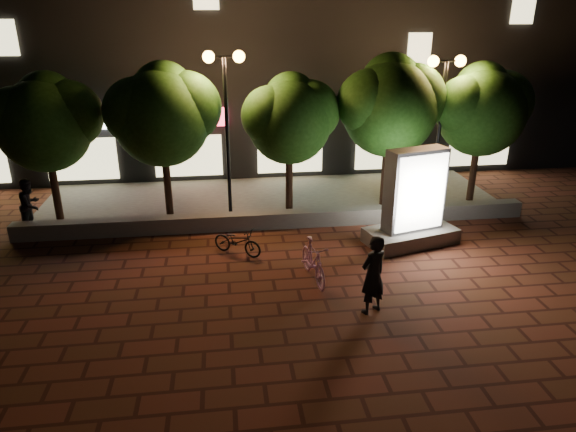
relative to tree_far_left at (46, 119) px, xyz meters
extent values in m
plane|color=#522319|center=(6.95, -5.46, -3.29)|extent=(80.00, 80.00, 0.00)
cube|color=slate|center=(6.95, -1.46, -3.04)|extent=(16.00, 0.45, 0.50)
cube|color=slate|center=(6.95, 1.04, -3.25)|extent=(16.00, 5.00, 0.08)
cube|color=black|center=(6.95, 7.54, 1.71)|extent=(28.00, 8.00, 10.00)
cube|color=white|center=(-0.05, 3.48, -0.69)|extent=(3.20, 0.12, 0.70)
cube|color=beige|center=(-0.05, 3.48, -2.19)|extent=(2.60, 0.10, 1.60)
cube|color=red|center=(3.95, 3.48, -0.69)|extent=(3.20, 0.12, 0.70)
cube|color=beige|center=(3.95, 3.48, -2.19)|extent=(2.60, 0.10, 1.60)
cube|color=#3FA8C4|center=(7.95, 3.48, -0.69)|extent=(3.20, 0.12, 0.70)
cube|color=beige|center=(7.95, 3.48, -2.19)|extent=(2.60, 0.10, 1.60)
cube|color=orange|center=(11.95, 3.48, -0.69)|extent=(3.20, 0.12, 0.70)
cube|color=beige|center=(11.95, 3.48, -2.19)|extent=(2.60, 0.10, 1.60)
cube|color=silver|center=(15.95, 3.48, -0.69)|extent=(3.20, 0.12, 0.70)
cube|color=beige|center=(15.95, 3.48, -2.19)|extent=(2.60, 0.10, 1.60)
cube|color=beige|center=(-2.05, 3.48, 2.21)|extent=(0.90, 0.10, 1.20)
cube|color=beige|center=(12.95, 3.48, 1.71)|extent=(0.90, 0.10, 1.20)
cube|color=beige|center=(16.95, 3.48, 3.21)|extent=(0.90, 0.10, 1.20)
cylinder|color=black|center=(-0.05, -0.06, -2.09)|extent=(0.24, 0.24, 2.25)
sphere|color=#235218|center=(-0.05, -0.06, -0.19)|extent=(2.80, 2.80, 2.80)
sphere|color=#235218|center=(0.65, 0.14, 0.11)|extent=(2.10, 2.10, 2.10)
sphere|color=#235218|center=(-0.68, -0.21, 0.06)|extent=(1.96, 1.96, 1.96)
sphere|color=#235218|center=(0.05, 0.29, 0.51)|extent=(1.82, 1.82, 1.82)
cylinder|color=black|center=(3.45, -0.06, -2.04)|extent=(0.24, 0.24, 2.34)
sphere|color=#235218|center=(3.45, -0.06, -0.05)|extent=(3.00, 3.00, 3.00)
sphere|color=#235218|center=(4.20, 0.14, 0.25)|extent=(2.25, 2.25, 2.25)
sphere|color=#235218|center=(2.77, -0.21, 0.20)|extent=(2.10, 2.10, 2.10)
sphere|color=#235218|center=(3.55, 0.29, 0.70)|extent=(1.95, 1.95, 1.95)
cylinder|color=black|center=(7.45, -0.06, -2.11)|extent=(0.24, 0.24, 2.21)
sphere|color=#235218|center=(7.45, -0.06, -0.26)|extent=(2.70, 2.70, 2.70)
sphere|color=#235218|center=(8.12, 0.14, 0.04)|extent=(2.03, 2.03, 2.02)
sphere|color=#235218|center=(6.84, -0.21, -0.01)|extent=(1.89, 1.89, 1.89)
sphere|color=#235218|center=(7.55, 0.29, 0.41)|extent=(1.76, 1.76, 1.76)
cylinder|color=black|center=(10.75, -0.06, -2.00)|extent=(0.24, 0.24, 2.43)
sphere|color=#235218|center=(10.75, -0.06, 0.07)|extent=(3.10, 3.10, 3.10)
sphere|color=#235218|center=(11.52, 0.14, 0.37)|extent=(2.33, 2.33, 2.33)
sphere|color=#235218|center=(10.05, -0.21, 0.32)|extent=(2.17, 2.17, 2.17)
sphere|color=#235218|center=(10.85, 0.29, 0.85)|extent=(2.01, 2.02, 2.02)
cylinder|color=black|center=(13.95, -0.06, -2.06)|extent=(0.24, 0.24, 2.29)
sphere|color=#235218|center=(13.95, -0.06, -0.12)|extent=(2.90, 2.90, 2.90)
sphere|color=#235218|center=(14.67, 0.14, 0.18)|extent=(2.18, 2.17, 2.17)
sphere|color=#235218|center=(13.30, -0.21, 0.13)|extent=(2.03, 2.03, 2.03)
sphere|color=#235218|center=(14.05, 0.29, 0.61)|extent=(1.89, 1.88, 1.88)
cylinder|color=black|center=(5.45, -0.26, -0.71)|extent=(0.12, 0.12, 5.00)
cylinder|color=black|center=(5.45, -0.26, 1.79)|extent=(0.90, 0.08, 0.08)
sphere|color=#FFB23F|center=(5.00, -0.26, 1.79)|extent=(0.36, 0.36, 0.36)
sphere|color=#FFB23F|center=(5.90, -0.26, 1.79)|extent=(0.36, 0.36, 0.36)
cylinder|color=black|center=(12.45, -0.26, -0.81)|extent=(0.12, 0.12, 4.80)
cylinder|color=black|center=(12.45, -0.26, 1.59)|extent=(0.90, 0.08, 0.08)
sphere|color=#FFB23F|center=(12.00, -0.26, 1.59)|extent=(0.36, 0.36, 0.36)
sphere|color=#FFB23F|center=(12.90, -0.26, 1.59)|extent=(0.36, 0.36, 0.36)
cube|color=slate|center=(10.63, -3.15, -3.08)|extent=(2.85, 1.94, 0.43)
cube|color=#4C4C51|center=(10.63, -3.15, -1.67)|extent=(1.83, 1.03, 2.39)
cube|color=white|center=(10.71, -3.45, -1.67)|extent=(1.53, 0.45, 2.17)
cube|color=white|center=(10.55, -2.84, -1.67)|extent=(1.53, 0.45, 2.17)
imported|color=#DD90C8|center=(7.40, -5.03, -2.77)|extent=(0.74, 1.81, 1.05)
imported|color=black|center=(8.44, -6.66, -2.36)|extent=(0.81, 0.71, 1.86)
imported|color=black|center=(5.57, -3.28, -2.90)|extent=(1.53, 1.26, 0.78)
imported|color=black|center=(-0.55, -0.96, -2.39)|extent=(0.81, 0.93, 1.65)
camera|label=1|loc=(5.29, -16.38, 3.00)|focal=32.10mm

